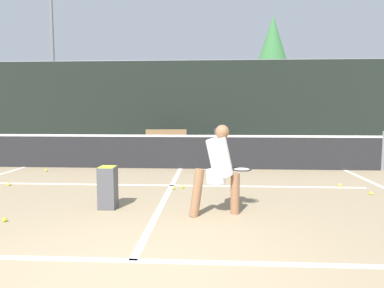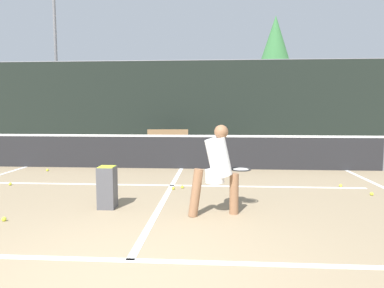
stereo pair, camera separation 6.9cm
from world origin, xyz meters
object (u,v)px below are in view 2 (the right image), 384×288
player_practicing (218,167)px  courtside_bench (168,139)px  trash_bin (221,139)px  parked_car (166,128)px  ball_hopper (107,186)px

player_practicing → courtside_bench: 8.33m
trash_bin → parked_car: (-2.83, 4.79, 0.15)m
parked_car → player_practicing: bearing=-78.4°
player_practicing → parked_car: parked_car is taller
ball_hopper → parked_car: 12.55m
trash_bin → ball_hopper: bearing=-104.9°
ball_hopper → parked_car: parked_car is taller
player_practicing → courtside_bench: (-1.90, 8.11, -0.29)m
courtside_bench → trash_bin: trash_bin is taller
player_practicing → trash_bin: (0.21, 7.98, -0.27)m
player_practicing → courtside_bench: bearing=88.0°
ball_hopper → trash_bin: size_ratio=0.72×
player_practicing → trash_bin: 7.98m
ball_hopper → trash_bin: 8.00m
player_practicing → trash_bin: player_practicing is taller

